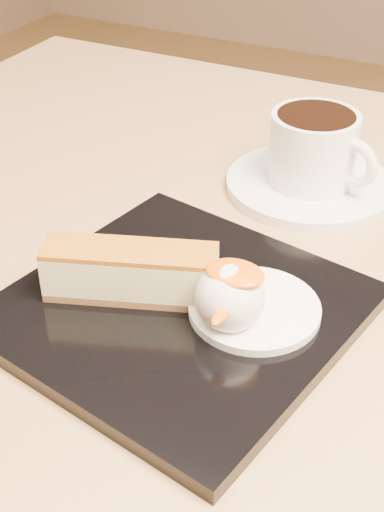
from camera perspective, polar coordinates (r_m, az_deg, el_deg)
The scene contains 9 objects.
table at distance 0.67m, azimuth -1.22°, elevation -10.77°, with size 0.80×0.80×0.72m.
dessert_plate at distance 0.50m, azimuth -1.03°, elevation -4.39°, with size 0.22×0.22×0.01m, color black.
cheesecake at distance 0.49m, azimuth -4.94°, elevation -1.28°, with size 0.12×0.07×0.04m.
cream_smear at distance 0.49m, azimuth 5.02°, elevation -4.22°, with size 0.09×0.09×0.01m, color white.
ice_cream_scoop at distance 0.46m, azimuth 3.06°, elevation -3.30°, with size 0.05×0.05×0.05m, color white.
mango_sauce at distance 0.45m, azimuth 3.47°, elevation -1.38°, with size 0.04×0.03×0.01m, color #F05C07.
mint_sprig at distance 0.51m, azimuth 3.06°, elevation -1.38°, with size 0.03×0.02×0.00m.
saucer at distance 0.66m, azimuth 9.35°, elevation 5.67°, with size 0.15×0.15×0.01m, color white.
coffee_cup at distance 0.64m, azimuth 9.81°, elevation 8.55°, with size 0.10×0.08×0.06m.
Camera 1 is at (0.22, -0.41, 1.04)m, focal length 50.00 mm.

